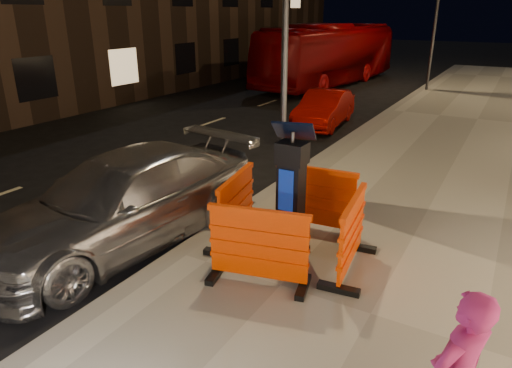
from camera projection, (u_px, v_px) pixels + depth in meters
The scene contains 13 objects.
ground_plane at pixel (179, 261), 7.03m from camera, with size 120.00×120.00×0.00m, color black.
sidewalk at pixel (370, 319), 5.60m from camera, with size 6.00×60.00×0.15m, color gray.
kerb at pixel (178, 257), 7.00m from camera, with size 0.30×60.00×0.15m, color slate.
parking_kiosk at pixel (291, 193), 6.64m from camera, with size 0.62×0.62×1.95m, color black.
barrier_front at pixel (259, 247), 6.02m from camera, with size 1.40×0.58×1.09m, color #E33600.
barrier_back at pixel (315, 199), 7.56m from camera, with size 1.40×0.58×1.09m, color #E33600.
barrier_kerbside at pixel (236, 207), 7.24m from camera, with size 1.40×0.58×1.09m, color #E33600.
barrier_bldgside at pixel (352, 235), 6.35m from camera, with size 1.40×0.58×1.09m, color #E33600.
car_silver at pixel (128, 241), 7.66m from camera, with size 2.04×5.03×1.46m, color #BABABF.
car_red at pixel (323, 126), 15.29m from camera, with size 1.23×3.54×1.17m, color #A90902.
bus_doubledecker at pixel (328, 84), 23.90m from camera, with size 2.55×10.90×3.04m, color #820306.
street_lamp_mid at pixel (285, 38), 8.22m from camera, with size 0.12×0.12×6.00m, color #3F3F44.
street_lamp_far at pixel (435, 22), 20.36m from camera, with size 0.12×0.12×6.00m, color #3F3F44.
Camera 1 is at (4.10, -4.72, 3.62)m, focal length 32.00 mm.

